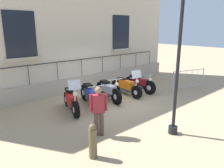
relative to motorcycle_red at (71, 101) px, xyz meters
name	(u,v)px	position (x,y,z in m)	size (l,w,h in m)	color
ground_plane	(113,101)	(0.16, 2.02, -0.43)	(60.00, 60.00, 0.00)	tan
building_facade	(76,21)	(-2.64, 2.02, 3.09)	(0.82, 13.16, 7.27)	beige
motorcycle_red	(71,101)	(0.00, 0.00, 0.00)	(1.89, 0.79, 1.42)	black
motorcycle_blue	(91,95)	(-0.09, 1.00, 0.01)	(2.17, 0.85, 1.01)	black
motorcycle_silver	(108,91)	(-0.10, 2.00, 0.02)	(2.10, 0.78, 1.11)	black
motorcycle_orange	(126,86)	(-0.09, 3.14, 0.02)	(2.14, 0.67, 1.35)	black
motorcycle_maroon	(140,84)	(-0.02, 4.05, 0.01)	(1.99, 0.56, 0.97)	black
lamppost	(179,55)	(3.68, 1.43, 2.05)	(0.29, 0.29, 4.83)	black
crowd_barrier	(189,79)	(1.36, 6.40, 0.14)	(0.68, 2.02, 1.05)	#B7B7BF
bollard	(93,141)	(3.07, -1.23, 0.05)	(0.21, 0.21, 0.94)	brown
pedestrian_standing	(99,109)	(2.24, -0.39, 0.44)	(0.39, 0.44, 1.56)	#47382D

